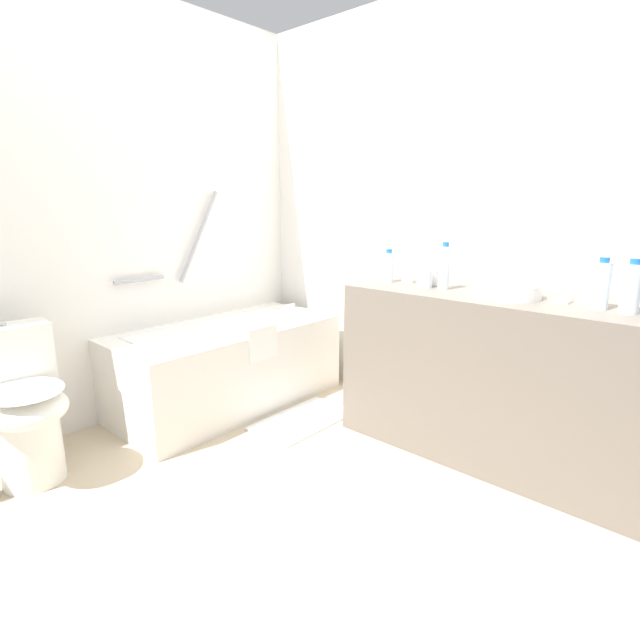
# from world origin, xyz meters

# --- Properties ---
(ground_plane) EXTENTS (3.71, 3.71, 0.00)m
(ground_plane) POSITION_xyz_m (0.00, 0.00, 0.00)
(ground_plane) COLOR #C1AD8E
(wall_back_tiled) EXTENTS (3.11, 0.10, 2.43)m
(wall_back_tiled) POSITION_xyz_m (0.00, 1.37, 1.22)
(wall_back_tiled) COLOR white
(wall_back_tiled) RESTS_ON ground_plane
(wall_right_mirror) EXTENTS (0.10, 3.05, 2.43)m
(wall_right_mirror) POSITION_xyz_m (1.41, 0.00, 1.22)
(wall_right_mirror) COLOR white
(wall_right_mirror) RESTS_ON ground_plane
(bathtub) EXTENTS (1.44, 0.68, 1.35)m
(bathtub) POSITION_xyz_m (0.55, 0.99, 0.28)
(bathtub) COLOR white
(bathtub) RESTS_ON ground_plane
(toilet) EXTENTS (0.40, 0.56, 0.73)m
(toilet) POSITION_xyz_m (-0.63, 0.99, 0.36)
(toilet) COLOR white
(toilet) RESTS_ON ground_plane
(vanity_counter) EXTENTS (0.59, 1.50, 0.84)m
(vanity_counter) POSITION_xyz_m (1.06, -0.54, 0.42)
(vanity_counter) COLOR #6B6056
(vanity_counter) RESTS_ON ground_plane
(sink_basin) EXTENTS (0.31, 0.31, 0.07)m
(sink_basin) POSITION_xyz_m (1.02, -0.58, 0.88)
(sink_basin) COLOR white
(sink_basin) RESTS_ON vanity_counter
(sink_faucet) EXTENTS (0.12, 0.15, 0.06)m
(sink_faucet) POSITION_xyz_m (1.20, -0.58, 0.87)
(sink_faucet) COLOR #9F9FA5
(sink_faucet) RESTS_ON vanity_counter
(water_bottle_0) EXTENTS (0.07, 0.07, 0.22)m
(water_bottle_0) POSITION_xyz_m (1.00, -0.97, 0.94)
(water_bottle_0) COLOR silver
(water_bottle_0) RESTS_ON vanity_counter
(water_bottle_1) EXTENTS (0.07, 0.07, 0.22)m
(water_bottle_1) POSITION_xyz_m (0.99, -1.08, 0.94)
(water_bottle_1) COLOR silver
(water_bottle_1) RESTS_ON vanity_counter
(water_bottle_2) EXTENTS (0.06, 0.06, 0.24)m
(water_bottle_2) POSITION_xyz_m (1.01, -0.25, 0.96)
(water_bottle_2) COLOR silver
(water_bottle_2) RESTS_ON vanity_counter
(water_bottle_3) EXTENTS (0.06, 0.06, 0.19)m
(water_bottle_3) POSITION_xyz_m (1.01, 0.09, 0.93)
(water_bottle_3) COLOR silver
(water_bottle_3) RESTS_ON vanity_counter
(drinking_glass_0) EXTENTS (0.06, 0.06, 0.08)m
(drinking_glass_0) POSITION_xyz_m (1.08, -0.14, 0.88)
(drinking_glass_0) COLOR white
(drinking_glass_0) RESTS_ON vanity_counter
(drinking_glass_1) EXTENTS (0.06, 0.06, 0.10)m
(drinking_glass_1) POSITION_xyz_m (1.06, -0.91, 0.89)
(drinking_glass_1) COLOR white
(drinking_glass_1) RESTS_ON vanity_counter
(drinking_glass_2) EXTENTS (0.06, 0.06, 0.08)m
(drinking_glass_2) POSITION_xyz_m (1.07, 0.00, 0.88)
(drinking_glass_2) COLOR white
(drinking_glass_2) RESTS_ON vanity_counter
(drinking_glass_3) EXTENTS (0.08, 0.08, 0.10)m
(drinking_glass_3) POSITION_xyz_m (0.99, -0.15, 0.89)
(drinking_glass_3) COLOR white
(drinking_glass_3) RESTS_ON vanity_counter
(soap_dish) EXTENTS (0.09, 0.06, 0.02)m
(soap_dish) POSITION_xyz_m (1.06, -0.81, 0.85)
(soap_dish) COLOR white
(soap_dish) RESTS_ON vanity_counter
(bath_mat) EXTENTS (0.62, 0.35, 0.01)m
(bath_mat) POSITION_xyz_m (0.67, 0.44, 0.01)
(bath_mat) COLOR white
(bath_mat) RESTS_ON ground_plane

